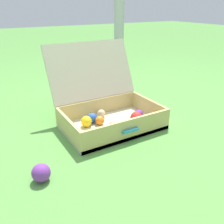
% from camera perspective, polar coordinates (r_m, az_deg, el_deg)
% --- Properties ---
extents(ground_plane, '(16.00, 16.00, 0.00)m').
position_cam_1_polar(ground_plane, '(1.67, 2.34, -3.58)').
color(ground_plane, '#569342').
extents(open_suitcase, '(0.64, 0.62, 0.52)m').
position_cam_1_polar(open_suitcase, '(1.67, -1.11, 1.06)').
color(open_suitcase, beige).
rests_on(open_suitcase, ground).
extents(stray_ball_on_grass, '(0.09, 0.09, 0.09)m').
position_cam_1_polar(stray_ball_on_grass, '(1.23, -16.24, -13.48)').
color(stray_ball_on_grass, purple).
rests_on(stray_ball_on_grass, ground).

